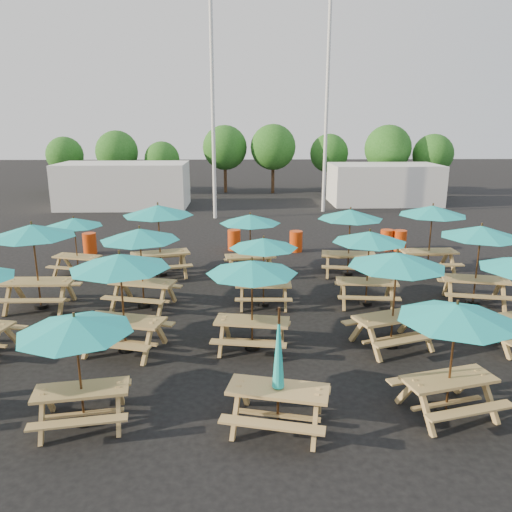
{
  "coord_description": "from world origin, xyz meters",
  "views": [
    {
      "loc": [
        -0.42,
        -14.1,
        5.3
      ],
      "look_at": [
        0.0,
        1.5,
        1.1
      ],
      "focal_mm": 35.0,
      "sensor_mm": 36.0,
      "label": 1
    }
  ],
  "objects_px": {
    "picnic_unit_15": "(350,218)",
    "waste_bin_4": "(400,241)",
    "picnic_unit_6": "(140,238)",
    "picnic_unit_7": "(158,214)",
    "picnic_unit_8": "(278,379)",
    "picnic_unit_12": "(456,318)",
    "picnic_unit_10": "(264,247)",
    "picnic_unit_5": "(120,266)",
    "picnic_unit_13": "(397,264)",
    "picnic_unit_18": "(481,236)",
    "picnic_unit_3": "(74,225)",
    "picnic_unit_2": "(33,235)",
    "waste_bin_0": "(90,244)",
    "picnic_unit_4": "(75,330)",
    "picnic_unit_14": "(369,241)",
    "picnic_unit_9": "(252,272)",
    "waste_bin_2": "(296,241)",
    "waste_bin_1": "(234,240)",
    "picnic_unit_19": "(432,214)",
    "picnic_unit_11": "(250,222)",
    "waste_bin_3": "(387,240)"
  },
  "relations": [
    {
      "from": "picnic_unit_9",
      "to": "waste_bin_2",
      "type": "distance_m",
      "value": 9.68
    },
    {
      "from": "picnic_unit_15",
      "to": "waste_bin_1",
      "type": "height_order",
      "value": "picnic_unit_15"
    },
    {
      "from": "picnic_unit_3",
      "to": "picnic_unit_18",
      "type": "xyz_separation_m",
      "value": [
        12.84,
        -3.32,
        0.29
      ]
    },
    {
      "from": "picnic_unit_18",
      "to": "picnic_unit_10",
      "type": "bearing_deg",
      "value": -167.56
    },
    {
      "from": "picnic_unit_11",
      "to": "picnic_unit_13",
      "type": "relative_size",
      "value": 0.82
    },
    {
      "from": "picnic_unit_13",
      "to": "picnic_unit_18",
      "type": "distance_m",
      "value": 4.4
    },
    {
      "from": "picnic_unit_6",
      "to": "picnic_unit_8",
      "type": "xyz_separation_m",
      "value": [
        3.55,
        -6.09,
        -1.15
      ]
    },
    {
      "from": "picnic_unit_6",
      "to": "picnic_unit_7",
      "type": "distance_m",
      "value": 3.11
    },
    {
      "from": "picnic_unit_19",
      "to": "waste_bin_1",
      "type": "bearing_deg",
      "value": 152.42
    },
    {
      "from": "picnic_unit_6",
      "to": "picnic_unit_10",
      "type": "xyz_separation_m",
      "value": [
        3.54,
        -0.0,
        -0.26
      ]
    },
    {
      "from": "picnic_unit_9",
      "to": "waste_bin_4",
      "type": "height_order",
      "value": "picnic_unit_9"
    },
    {
      "from": "picnic_unit_4",
      "to": "picnic_unit_14",
      "type": "height_order",
      "value": "picnic_unit_14"
    },
    {
      "from": "picnic_unit_19",
      "to": "picnic_unit_9",
      "type": "bearing_deg",
      "value": -137.65
    },
    {
      "from": "picnic_unit_8",
      "to": "picnic_unit_14",
      "type": "relative_size",
      "value": 0.95
    },
    {
      "from": "picnic_unit_10",
      "to": "picnic_unit_18",
      "type": "bearing_deg",
      "value": 1.96
    },
    {
      "from": "picnic_unit_7",
      "to": "picnic_unit_13",
      "type": "xyz_separation_m",
      "value": [
        6.52,
        -5.98,
        -0.14
      ]
    },
    {
      "from": "picnic_unit_8",
      "to": "picnic_unit_13",
      "type": "bearing_deg",
      "value": 60.49
    },
    {
      "from": "picnic_unit_3",
      "to": "picnic_unit_15",
      "type": "bearing_deg",
      "value": 13.6
    },
    {
      "from": "picnic_unit_15",
      "to": "waste_bin_4",
      "type": "relative_size",
      "value": 2.98
    },
    {
      "from": "picnic_unit_8",
      "to": "picnic_unit_12",
      "type": "xyz_separation_m",
      "value": [
        3.19,
        0.32,
        0.98
      ]
    },
    {
      "from": "waste_bin_2",
      "to": "waste_bin_0",
      "type": "bearing_deg",
      "value": -178.91
    },
    {
      "from": "picnic_unit_7",
      "to": "picnic_unit_12",
      "type": "relative_size",
      "value": 1.18
    },
    {
      "from": "picnic_unit_7",
      "to": "picnic_unit_3",
      "type": "bearing_deg",
      "value": 159.79
    },
    {
      "from": "picnic_unit_9",
      "to": "waste_bin_1",
      "type": "xyz_separation_m",
      "value": [
        -0.58,
        9.67,
        -1.52
      ]
    },
    {
      "from": "picnic_unit_11",
      "to": "waste_bin_0",
      "type": "bearing_deg",
      "value": 146.05
    },
    {
      "from": "picnic_unit_6",
      "to": "picnic_unit_10",
      "type": "relative_size",
      "value": 1.33
    },
    {
      "from": "picnic_unit_3",
      "to": "picnic_unit_19",
      "type": "relative_size",
      "value": 0.98
    },
    {
      "from": "picnic_unit_3",
      "to": "picnic_unit_13",
      "type": "bearing_deg",
      "value": -17.77
    },
    {
      "from": "picnic_unit_3",
      "to": "picnic_unit_4",
      "type": "relative_size",
      "value": 1.06
    },
    {
      "from": "waste_bin_4",
      "to": "waste_bin_2",
      "type": "bearing_deg",
      "value": -179.7
    },
    {
      "from": "waste_bin_3",
      "to": "picnic_unit_2",
      "type": "bearing_deg",
      "value": -151.38
    },
    {
      "from": "picnic_unit_2",
      "to": "picnic_unit_12",
      "type": "height_order",
      "value": "picnic_unit_2"
    },
    {
      "from": "picnic_unit_7",
      "to": "waste_bin_0",
      "type": "bearing_deg",
      "value": 121.31
    },
    {
      "from": "picnic_unit_7",
      "to": "picnic_unit_10",
      "type": "xyz_separation_m",
      "value": [
        3.52,
        -3.11,
        -0.41
      ]
    },
    {
      "from": "picnic_unit_6",
      "to": "waste_bin_0",
      "type": "bearing_deg",
      "value": 132.66
    },
    {
      "from": "picnic_unit_4",
      "to": "picnic_unit_14",
      "type": "xyz_separation_m",
      "value": [
        6.57,
        5.92,
        0.14
      ]
    },
    {
      "from": "picnic_unit_9",
      "to": "picnic_unit_12",
      "type": "distance_m",
      "value": 4.59
    },
    {
      "from": "picnic_unit_10",
      "to": "waste_bin_2",
      "type": "relative_size",
      "value": 2.39
    },
    {
      "from": "picnic_unit_5",
      "to": "picnic_unit_8",
      "type": "bearing_deg",
      "value": -28.05
    },
    {
      "from": "picnic_unit_2",
      "to": "picnic_unit_3",
      "type": "bearing_deg",
      "value": 89.45
    },
    {
      "from": "picnic_unit_6",
      "to": "picnic_unit_4",
      "type": "bearing_deg",
      "value": -75.47
    },
    {
      "from": "waste_bin_0",
      "to": "picnic_unit_4",
      "type": "bearing_deg",
      "value": -74.22
    },
    {
      "from": "picnic_unit_4",
      "to": "picnic_unit_10",
      "type": "xyz_separation_m",
      "value": [
        3.5,
        5.92,
        -0.01
      ]
    },
    {
      "from": "picnic_unit_6",
      "to": "picnic_unit_14",
      "type": "height_order",
      "value": "picnic_unit_6"
    },
    {
      "from": "picnic_unit_4",
      "to": "picnic_unit_5",
      "type": "height_order",
      "value": "picnic_unit_5"
    },
    {
      "from": "picnic_unit_2",
      "to": "picnic_unit_12",
      "type": "relative_size",
      "value": 0.98
    },
    {
      "from": "picnic_unit_3",
      "to": "picnic_unit_19",
      "type": "xyz_separation_m",
      "value": [
        12.61,
        -0.09,
        0.35
      ]
    },
    {
      "from": "picnic_unit_7",
      "to": "picnic_unit_11",
      "type": "distance_m",
      "value": 3.19
    },
    {
      "from": "picnic_unit_14",
      "to": "waste_bin_2",
      "type": "distance_m",
      "value": 6.75
    },
    {
      "from": "picnic_unit_5",
      "to": "picnic_unit_12",
      "type": "xyz_separation_m",
      "value": [
        6.62,
        -2.84,
        -0.19
      ]
    }
  ]
}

